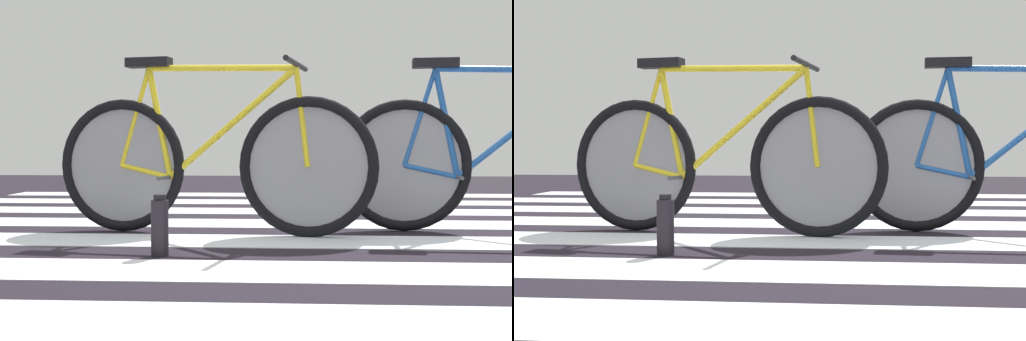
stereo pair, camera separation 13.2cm
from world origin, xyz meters
TOP-DOWN VIEW (x-y plane):
  - ground at (0.00, 0.00)m, footprint 18.00×14.00m
  - crosswalk_markings at (0.01, 0.05)m, footprint 5.40×6.54m
  - bicycle_1_of_2 at (-0.40, 0.32)m, footprint 1.72×0.55m
  - bicycle_2_of_2 at (1.13, 0.48)m, footprint 1.74×0.52m
  - water_bottle at (-0.53, -0.39)m, footprint 0.07×0.07m

SIDE VIEW (x-z plane):
  - ground at x=0.00m, z-range 0.00..0.02m
  - crosswalk_markings at x=0.01m, z-range 0.02..0.02m
  - water_bottle at x=-0.53m, z-range 0.01..0.27m
  - bicycle_1_of_2 at x=-0.40m, z-range -0.06..0.87m
  - bicycle_2_of_2 at x=1.13m, z-range -0.06..0.87m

